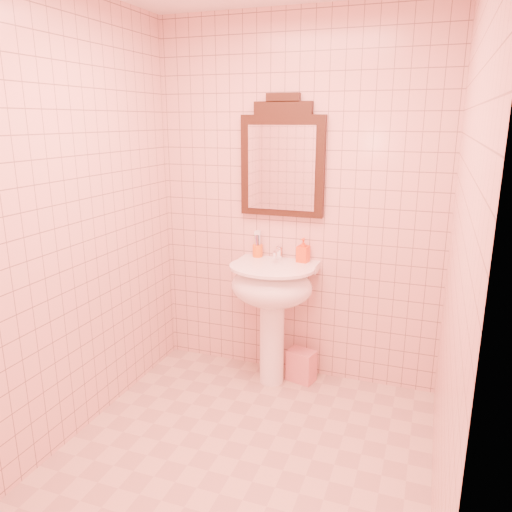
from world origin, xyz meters
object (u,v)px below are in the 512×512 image
at_px(pedestal_sink, 272,294).
at_px(toothbrush_cup, 258,250).
at_px(soap_dispenser, 303,250).
at_px(mirror, 282,161).
at_px(towel, 301,366).

bearing_deg(pedestal_sink, toothbrush_cup, 132.82).
height_order(pedestal_sink, soap_dispenser, soap_dispenser).
bearing_deg(pedestal_sink, mirror, 90.00).
relative_size(soap_dispenser, towel, 0.73).
xyz_separation_m(toothbrush_cup, towel, (0.36, -0.09, -0.80)).
bearing_deg(mirror, pedestal_sink, -90.00).
bearing_deg(toothbrush_cup, pedestal_sink, -47.18).
bearing_deg(mirror, soap_dispenser, -13.37).
distance_m(mirror, soap_dispenser, 0.62).
bearing_deg(mirror, toothbrush_cup, -173.19).
bearing_deg(towel, pedestal_sink, -155.25).
xyz_separation_m(mirror, towel, (0.20, -0.11, -1.43)).
bearing_deg(towel, mirror, 150.48).
relative_size(toothbrush_cup, towel, 0.72).
xyz_separation_m(toothbrush_cup, soap_dispenser, (0.34, -0.02, 0.04)).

